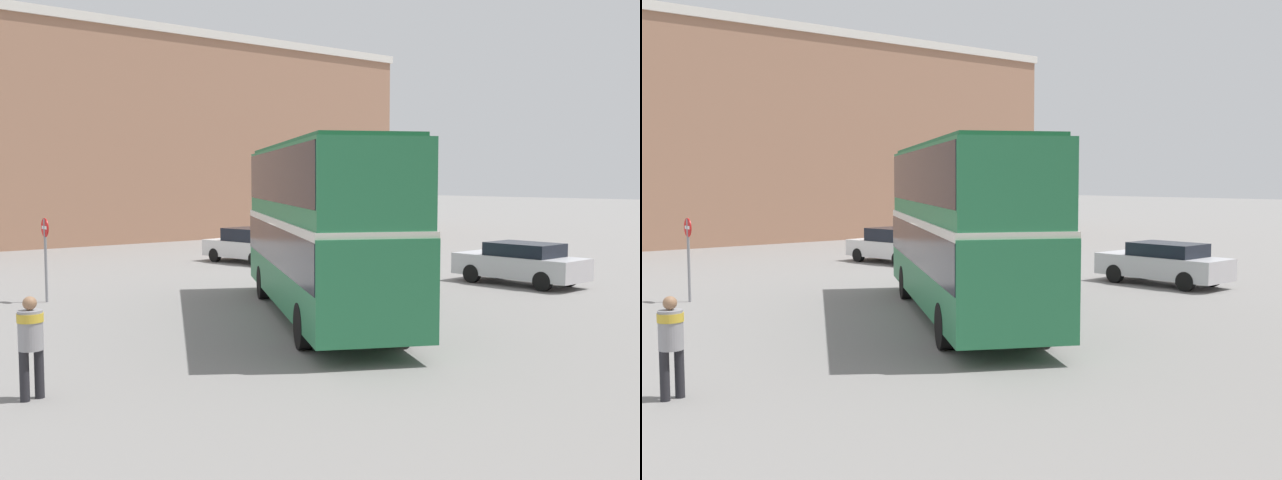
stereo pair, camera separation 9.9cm
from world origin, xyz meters
TOP-DOWN VIEW (x-y plane):
  - ground_plane at (0.00, 0.00)m, footprint 240.00×240.00m
  - building_row_left at (-28.99, 8.09)m, footprint 9.99×37.53m
  - double_decker_bus at (0.19, -0.05)m, footprint 11.14×7.50m
  - pedestrian_foreground at (2.89, -8.50)m, footprint 0.49×0.49m
  - parked_car_kerb_near at (-12.29, 12.42)m, footprint 4.58×2.79m
  - parked_car_kerb_far at (-11.95, 5.92)m, footprint 4.37×2.44m
  - parked_car_side_street at (-0.14, 9.29)m, footprint 4.62×2.03m
  - no_entry_sign at (-6.94, -4.77)m, footprint 0.56×0.08m

SIDE VIEW (x-z plane):
  - ground_plane at x=0.00m, z-range 0.00..0.00m
  - parked_car_side_street at x=-0.14m, z-range 0.02..1.50m
  - parked_car_kerb_far at x=-11.95m, z-range 0.00..1.53m
  - parked_car_kerb_near at x=-12.29m, z-range 0.00..1.54m
  - pedestrian_foreground at x=2.89m, z-range 0.19..1.93m
  - no_entry_sign at x=-6.94m, z-range 0.39..2.91m
  - double_decker_bus at x=0.19m, z-range 0.34..4.93m
  - building_row_left at x=-28.99m, z-range 0.01..12.63m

